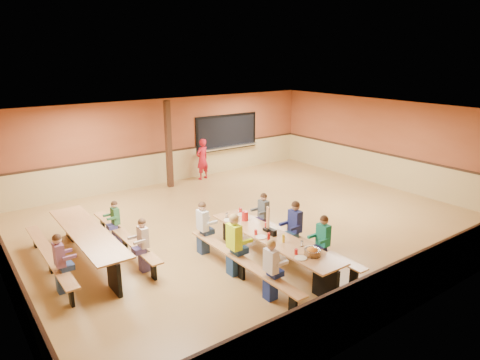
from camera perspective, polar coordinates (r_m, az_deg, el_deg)
ground at (r=11.80m, az=1.54°, el=-5.84°), size 12.00×12.00×0.00m
room_envelope at (r=11.55m, az=1.57°, el=-2.68°), size 12.04×10.04×3.02m
kitchen_pass_through at (r=16.72m, az=-1.77°, el=6.17°), size 2.78×0.28×1.38m
structural_post at (r=14.85m, az=-9.50°, el=4.68°), size 0.18×0.18×3.00m
cafeteria_table_main at (r=9.31m, az=4.34°, el=-8.69°), size 1.91×3.70×0.74m
cafeteria_table_second at (r=10.11m, az=-19.59°, el=-7.55°), size 1.91×3.70×0.74m
seated_child_white_left at (r=8.18m, az=4.12°, el=-11.91°), size 0.36×0.30×1.20m
seated_adult_yellow at (r=8.98m, az=-0.79°, el=-8.66°), size 0.43×0.35×1.33m
seated_child_grey_left at (r=9.96m, az=-5.00°, el=-6.41°), size 0.38×0.31×1.23m
seated_child_teal_right at (r=9.36m, az=10.98°, el=-8.26°), size 0.37×0.31×1.22m
seated_child_navy_right at (r=9.90m, az=7.31°, el=-6.46°), size 0.41×0.33×1.29m
seated_child_char_right at (r=10.71m, az=3.13°, el=-4.86°), size 0.35×0.29×1.18m
seated_child_purple_sec at (r=9.06m, az=-22.85°, el=-10.28°), size 0.36×0.30×1.20m
seated_child_green_sec at (r=10.77m, az=-16.22°, el=-5.58°), size 0.32×0.26×1.11m
seated_child_tan_sec at (r=9.37m, az=-12.75°, el=-8.49°), size 0.35×0.29×1.18m
standing_woman at (r=15.80m, az=-5.05°, el=2.79°), size 0.62×0.49×1.51m
punch_pitcher at (r=10.00m, az=0.66°, el=-4.81°), size 0.16×0.16×0.22m
chip_bowl at (r=8.47m, az=9.64°, el=-9.42°), size 0.32×0.32×0.15m
napkin_dispenser at (r=9.24m, az=4.43°, el=-7.02°), size 0.10×0.14×0.13m
condiment_mustard at (r=8.94m, az=5.82°, el=-7.74°), size 0.06×0.06×0.17m
condiment_ketchup at (r=8.98m, az=3.85°, el=-7.57°), size 0.06×0.06×0.17m
table_paddle at (r=9.44m, az=3.72°, el=-6.00°), size 0.16×0.16×0.56m
place_settings at (r=9.20m, az=4.38°, el=-7.17°), size 0.65×3.30×0.11m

